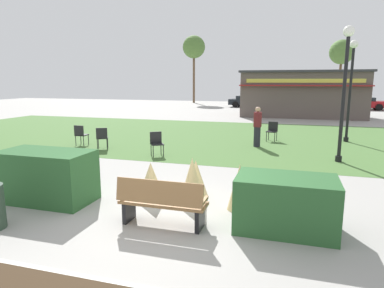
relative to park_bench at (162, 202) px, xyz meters
The scene contains 22 objects.
ground_plane 0.53m from the park_bench, 98.15° to the left, with size 80.00×80.00×0.00m, color #999691.
lawn_patch 10.80m from the park_bench, 90.16° to the left, with size 36.00×12.00×0.01m, color #446B33.
park_bench is the anchor object (origin of this frame).
hedge_left 3.12m from the park_bench, 169.72° to the left, with size 2.14×1.10×1.18m, color #28562B.
hedge_right 2.32m from the park_bench, 13.03° to the left, with size 1.82×1.10×1.02m, color #28562B.
ornamental_grass_behind_left 1.45m from the park_bench, 121.59° to the left, with size 0.68×0.68×0.92m, color #D1BC7F.
ornamental_grass_behind_right 1.81m from the park_bench, 45.05° to the left, with size 0.52×0.52×1.01m, color #D1BC7F.
ornamental_grass_behind_center 1.82m from the park_bench, 85.18° to the left, with size 0.61×0.61×0.90m, color #D1BC7F.
ornamental_grass_behind_far 1.21m from the park_bench, 77.96° to the left, with size 0.63×0.63×1.11m, color #D1BC7F.
lamppost_mid 8.09m from the park_bench, 59.63° to the left, with size 0.36×0.36×4.51m.
lamppost_far 12.22m from the park_bench, 66.72° to the left, with size 0.36×0.36×4.51m.
food_kiosk 22.30m from the park_bench, 82.33° to the left, with size 9.37×4.23×3.54m.
cafe_chair_west 10.33m from the park_bench, 81.90° to the left, with size 0.52×0.52×0.89m.
cafe_chair_east 8.09m from the park_bench, 129.03° to the left, with size 0.59×0.59×0.89m.
cafe_chair_center 6.29m from the park_bench, 113.36° to the left, with size 0.61×0.61×0.89m.
cafe_chair_north 9.24m from the park_bench, 133.70° to the left, with size 0.45×0.45×0.89m.
person_strolling 8.67m from the park_bench, 83.91° to the left, with size 0.34×0.34×1.69m.
parked_car_west_slot 30.72m from the park_bench, 93.99° to the left, with size 4.36×2.38×1.20m.
parked_car_center_slot 30.78m from the park_bench, 84.71° to the left, with size 4.33×2.31×1.20m.
parked_car_east_slot 31.88m from the park_bench, 73.96° to the left, with size 4.25×2.16×1.20m.
tree_left_bg 38.07m from the park_bench, 105.28° to the left, with size 2.80×2.80×8.34m.
tree_right_bg 38.91m from the park_bench, 78.83° to the left, with size 2.80×2.80×7.46m.
Camera 1 is at (2.31, -5.88, 2.75)m, focal length 31.52 mm.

